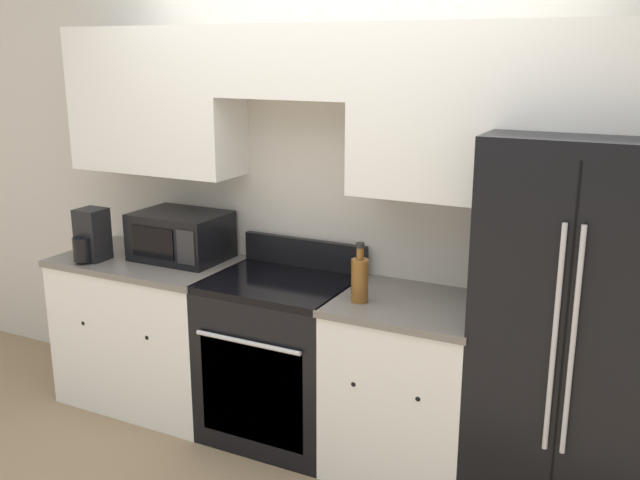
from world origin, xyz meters
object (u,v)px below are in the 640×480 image
bottle (360,279)px  microwave (181,236)px  oven_range (281,358)px  refrigerator (576,329)px

bottle → microwave: bearing=170.6°
microwave → oven_range: bearing=-7.6°
oven_range → bottle: bottle is taller
oven_range → bottle: 0.76m
refrigerator → microwave: (-2.20, 0.03, 0.16)m
refrigerator → bottle: bearing=-170.2°
refrigerator → bottle: size_ratio=5.93×
refrigerator → microwave: refrigerator is taller
bottle → refrigerator: bearing=9.8°
microwave → refrigerator: bearing=-0.9°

